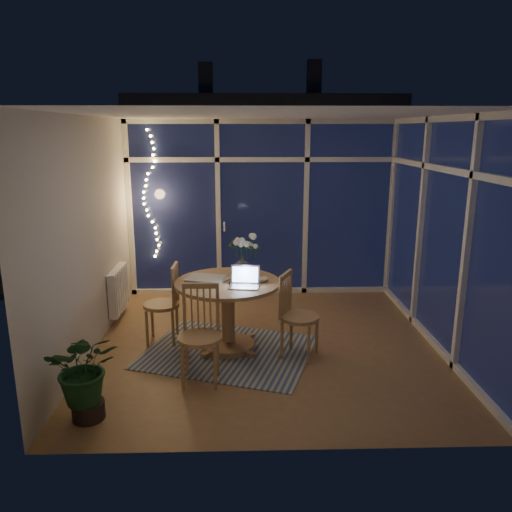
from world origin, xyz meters
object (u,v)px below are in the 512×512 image
Objects in this scene: flower_vase at (242,266)px; chair_right at (300,315)px; potted_plant at (86,379)px; chair_front at (200,336)px; dining_table at (228,315)px; laptop at (244,277)px; chair_left at (161,303)px.

chair_right is at bearing -37.30° from flower_vase.
potted_plant is (-1.98, -1.19, -0.10)m from chair_right.
chair_right is 2.31m from potted_plant.
chair_front reaches higher than chair_right.
chair_front is 1.30× the size of potted_plant.
flower_vase is (0.42, 1.04, 0.42)m from chair_front.
chair_front reaches higher than potted_plant.
chair_right is at bearing 29.53° from chair_front.
dining_table is 1.56× the size of potted_plant.
potted_plant is at bearing -132.19° from laptop.
potted_plant is (-0.40, -1.65, -0.10)m from chair_left.
dining_table is at bearing 73.23° from chair_front.
flower_vase reaches higher than dining_table.
dining_table is at bearing 99.25° from chair_right.
flower_vase is at bearing 56.99° from dining_table.
chair_right is 1.26× the size of potted_plant.
dining_table is 0.83m from chair_right.
chair_right reaches higher than dining_table.
dining_table is 0.83m from chair_front.
chair_left is 1.15m from chair_front.
flower_vase reaches higher than potted_plant.
potted_plant is at bearing -129.98° from dining_table.
flower_vase is 0.28× the size of potted_plant.
chair_right reaches higher than potted_plant.
dining_table is 1.19× the size of chair_front.
laptop is 0.42× the size of potted_plant.
dining_table is at bearing 50.02° from potted_plant.
flower_vase is (-0.02, 0.47, -0.01)m from laptop.
laptop reaches higher than chair_right.
chair_right reaches higher than chair_left.
flower_vase is (-0.63, 0.48, 0.43)m from chair_right.
laptop is at bearing 66.74° from chair_left.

